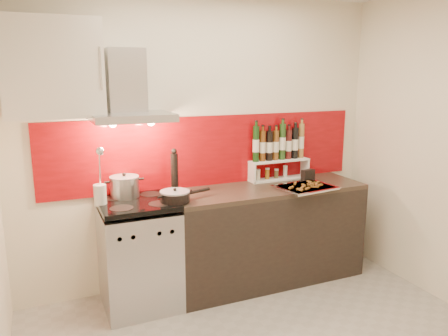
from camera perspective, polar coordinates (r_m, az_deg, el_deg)
name	(u,v)px	position (r m, az deg, el deg)	size (l,w,h in m)	color
back_wall	(204,142)	(3.98, -2.57, 3.38)	(3.40, 0.02, 2.60)	silver
backsplash	(210,151)	(4.00, -1.83, 2.27)	(3.00, 0.02, 0.64)	maroon
range_stove	(139,255)	(3.74, -10.99, -11.14)	(0.60, 0.60, 0.91)	#B7B7BA
counter	(267,234)	(4.14, 5.61, -8.52)	(1.80, 0.60, 0.90)	black
range_hood	(129,95)	(3.59, -12.35, 9.25)	(0.62, 0.50, 0.61)	#B7B7BA
upper_cabinet	(52,68)	(3.50, -21.51, 12.03)	(0.70, 0.35, 0.72)	beige
stock_pot	(125,187)	(3.70, -12.85, -2.38)	(0.24, 0.24, 0.21)	#B7B7BA
saute_pan	(176,196)	(3.52, -6.31, -3.65)	(0.45, 0.24, 0.11)	black
utensil_jar	(100,188)	(3.53, -15.88, -2.55)	(0.10, 0.15, 0.47)	silver
pepper_mill	(174,172)	(3.72, -6.49, -0.57)	(0.06, 0.06, 0.40)	black
step_shelf	(278,153)	(4.24, 7.13, 2.01)	(0.61, 0.17, 0.54)	white
caddy_box	(308,176)	(4.23, 10.90, -0.98)	(0.14, 0.06, 0.12)	black
baking_tray	(306,187)	(3.98, 10.63, -2.46)	(0.54, 0.44, 0.03)	silver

